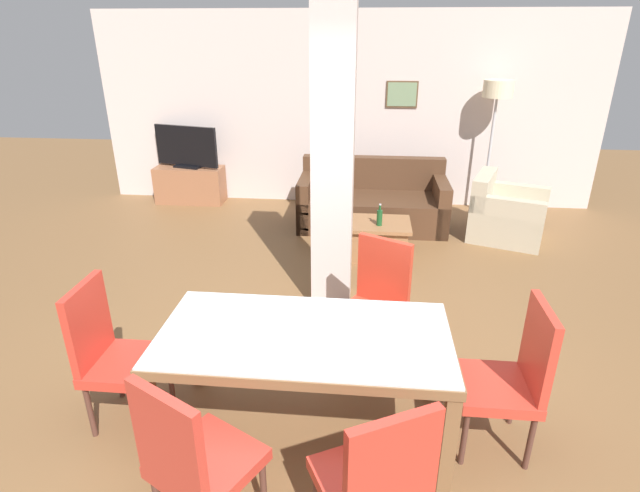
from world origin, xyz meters
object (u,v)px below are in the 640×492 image
object	(u,v)px
dining_chair_near_right	(377,480)
bottle	(380,217)
dining_chair_head_left	(112,350)
dining_chair_head_right	(512,374)
dining_chair_near_left	(193,458)
floor_lamp	(496,101)
sofa	(372,204)
dining_chair_far_right	(375,300)
dining_table	(305,353)
tv_stand	(190,185)
armchair	(505,216)
tv_screen	(186,147)
coffee_table	(377,239)

from	to	relation	value
dining_chair_near_right	bottle	size ratio (longest dim) A/B	4.02
dining_chair_head_left	dining_chair_head_right	bearing A→B (deg)	90.00
dining_chair_near_left	floor_lamp	bearing A→B (deg)	93.90
sofa	bottle	world-z (taller)	sofa
dining_chair_far_right	dining_chair_near_right	distance (m)	1.66
dining_table	dining_chair_near_left	bearing A→B (deg)	-118.76
tv_stand	floor_lamp	world-z (taller)	floor_lamp
dining_chair_head_right	armchair	size ratio (longest dim) A/B	0.92
dining_chair_near_right	armchair	world-z (taller)	dining_chair_near_right
dining_chair_near_left	bottle	distance (m)	3.64
armchair	tv_screen	xyz separation A→B (m)	(-4.41, 1.00, 0.56)
coffee_table	floor_lamp	xyz separation A→B (m)	(1.53, 1.67, 1.34)
coffee_table	tv_stand	world-z (taller)	tv_stand
bottle	floor_lamp	world-z (taller)	floor_lamp
dining_chair_near_right	tv_screen	world-z (taller)	tv_screen
dining_chair_near_left	bottle	size ratio (longest dim) A/B	4.02
dining_chair_head_left	tv_screen	distance (m)	4.70
dining_chair_head_left	dining_chair_far_right	xyz separation A→B (m)	(1.69, 0.82, 0.00)
dining_chair_head_left	tv_stand	xyz separation A→B (m)	(-1.08, 4.56, -0.27)
coffee_table	floor_lamp	distance (m)	2.64
dining_chair_head_right	dining_chair_near_right	bearing A→B (deg)	136.31
dining_chair_near_left	armchair	size ratio (longest dim) A/B	0.92
floor_lamp	armchair	bearing A→B (deg)	-85.42
dining_chair_head_right	armchair	world-z (taller)	dining_chair_head_right
dining_chair_head_left	coffee_table	size ratio (longest dim) A/B	1.33
coffee_table	floor_lamp	size ratio (longest dim) A/B	0.41
dining_chair_near_left	tv_screen	distance (m)	5.69
dining_chair_head_left	armchair	xyz separation A→B (m)	(3.33, 3.55, -0.26)
armchair	floor_lamp	bearing A→B (deg)	-155.10
dining_table	dining_chair_head_right	size ratio (longest dim) A/B	1.78
dining_chair_head_left	sofa	bearing A→B (deg)	156.54
dining_chair_near_left	sofa	size ratio (longest dim) A/B	0.52
dining_chair_head_left	tv_stand	distance (m)	4.69
dining_table	sofa	size ratio (longest dim) A/B	0.93
armchair	dining_chair_near_left	bearing A→B (deg)	-9.71
dining_chair_head_left	bottle	distance (m)	3.23
dining_table	floor_lamp	distance (m)	5.00
dining_table	dining_chair_head_right	xyz separation A→B (m)	(1.25, 0.00, -0.06)
sofa	tv_stand	size ratio (longest dim) A/B	1.89
dining_table	bottle	bearing A→B (deg)	79.68
dining_chair_head_right	dining_chair_far_right	size ratio (longest dim) A/B	1.00
bottle	sofa	bearing A→B (deg)	93.71
dining_chair_near_left	armchair	world-z (taller)	dining_chair_near_left
armchair	floor_lamp	world-z (taller)	floor_lamp
tv_screen	dining_chair_head_left	bearing A→B (deg)	117.66
tv_stand	floor_lamp	xyz separation A→B (m)	(4.34, -0.08, 1.29)
armchair	dining_chair_far_right	bearing A→B (deg)	-10.56
dining_table	floor_lamp	bearing A→B (deg)	65.87
dining_chair_far_right	dining_chair_near_right	xyz separation A→B (m)	(-0.00, -1.66, 0.00)
sofa	dining_chair_head_right	bearing A→B (deg)	102.14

